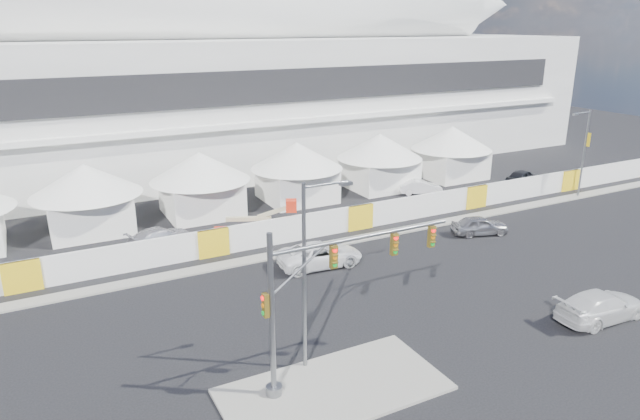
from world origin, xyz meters
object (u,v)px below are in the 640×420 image
pickup_near (601,306)px  traffic_mast (313,299)px  sedan_silver (480,225)px  lot_car_b (522,177)px  pickup_curb (320,255)px  lot_car_a (420,187)px  streetlight_median (309,264)px  lot_car_c (160,237)px  streetlight_curb (584,147)px  boom_lift (242,229)px

pickup_near → traffic_mast: bearing=85.2°
sedan_silver → lot_car_b: lot_car_b is taller
pickup_curb → lot_car_b: size_ratio=1.28×
traffic_mast → lot_car_a: bearing=44.3°
streetlight_median → pickup_near: bearing=-11.6°
lot_car_a → lot_car_b: bearing=-76.5°
lot_car_c → streetlight_median: 19.80m
pickup_near → lot_car_a: pickup_near is taller
pickup_curb → streetlight_median: bearing=155.0°
streetlight_curb → pickup_curb: bearing=-174.2°
traffic_mast → pickup_near: bearing=-6.7°
streetlight_median → lot_car_b: bearing=29.4°
sedan_silver → traffic_mast: size_ratio=0.47×
lot_car_a → lot_car_b: lot_car_b is taller
sedan_silver → lot_car_a: bearing=4.0°
sedan_silver → pickup_curb: pickup_curb is taller
streetlight_median → streetlight_curb: streetlight_median is taller
sedan_silver → traffic_mast: 23.45m
lot_car_b → lot_car_c: lot_car_b is taller
lot_car_b → traffic_mast: size_ratio=0.49×
pickup_curb → lot_car_b: 29.05m
streetlight_curb → lot_car_c: bearing=171.3°
pickup_curb → lot_car_a: 19.59m
boom_lift → pickup_near: bearing=-32.7°
streetlight_median → streetlight_curb: size_ratio=1.10×
lot_car_c → streetlight_median: size_ratio=0.53×
sedan_silver → lot_car_b: size_ratio=0.95×
streetlight_curb → boom_lift: size_ratio=1.25×
lot_car_a → streetlight_median: bearing=156.9°
pickup_near → boom_lift: size_ratio=0.86×
lot_car_b → lot_car_c: (-36.49, 0.08, -0.08)m
lot_car_a → boom_lift: boom_lift is taller
pickup_near → boom_lift: bearing=34.7°
pickup_near → lot_car_a: 25.09m
lot_car_a → traffic_mast: 32.22m
pickup_curb → streetlight_curb: (28.90, 2.96, 3.95)m
sedan_silver → traffic_mast: (-20.22, -11.32, 3.56)m
pickup_curb → lot_car_c: 12.35m
streetlight_curb → boom_lift: bearing=172.9°
sedan_silver → pickup_curb: (-13.76, 0.40, 0.07)m
pickup_near → boom_lift: 24.56m
sedan_silver → streetlight_median: 22.54m
lot_car_c → boom_lift: boom_lift is taller
lot_car_a → streetlight_curb: size_ratio=0.50×
streetlight_median → streetlight_curb: (34.85, 13.30, -0.55)m
pickup_near → lot_car_c: bearing=42.3°
streetlight_median → pickup_curb: bearing=60.1°
lot_car_b → streetlight_curb: streetlight_curb is taller
lot_car_a → sedan_silver: bearing=-169.8°
lot_car_b → pickup_curb: bearing=89.2°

